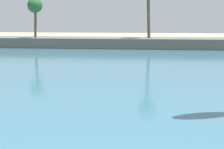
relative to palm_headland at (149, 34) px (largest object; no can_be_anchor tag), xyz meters
The scene contains 2 objects.
sea 7.53m from the palm_headland, 96.47° to the right, with size 220.00×94.04×0.06m, color #386B84.
palm_headland is the anchor object (origin of this frame).
Camera 1 is at (2.53, -1.50, 5.17)m, focal length 57.88 mm.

